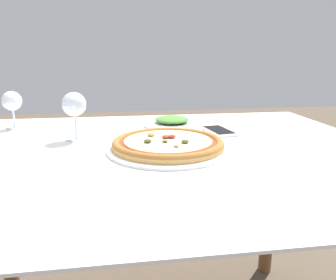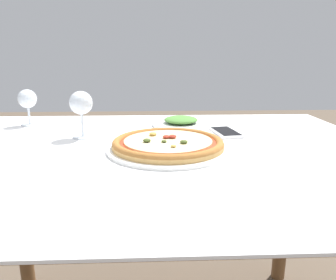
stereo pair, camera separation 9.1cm
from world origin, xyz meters
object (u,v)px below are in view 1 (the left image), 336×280
Objects in this scene: pizza_plate at (168,144)px; side_plate at (172,122)px; dining_table at (153,177)px; wine_glass_far_left at (74,106)px; wine_glass_far_right at (12,102)px; cell_phone at (219,131)px.

pizza_plate is 0.33m from side_plate.
wine_glass_far_left is at bearing 148.83° from dining_table.
pizza_plate is 2.53× the size of wine_glass_far_right.
wine_glass_far_right is (-0.24, 0.20, -0.01)m from wine_glass_far_left.
dining_table is at bearing -31.17° from wine_glass_far_left.
side_plate is at bearing -3.13° from wine_glass_far_right.
side_plate is at bearing 26.83° from wine_glass_far_left.
side_plate is at bearing 71.07° from dining_table.
dining_table is 0.60m from wine_glass_far_right.
side_plate is at bearing 79.14° from pizza_plate.
wine_glass_far_left is 1.11× the size of wine_glass_far_right.
wine_glass_far_left reaches higher than pizza_plate.
dining_table is 4.03× the size of pizza_plate.
side_plate is at bearing 135.69° from cell_phone.
side_plate is (-0.14, 0.14, 0.01)m from cell_phone.
cell_phone is at bearing -13.34° from wine_glass_far_right.
pizza_plate is 0.32m from wine_glass_far_left.
cell_phone is at bearing -44.31° from side_plate.
wine_glass_far_left reaches higher than wine_glass_far_right.
wine_glass_far_right is at bearing 145.19° from pizza_plate.
pizza_plate is (0.04, -0.02, 0.10)m from dining_table.
dining_table is 10.20× the size of wine_glass_far_right.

